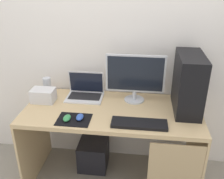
{
  "coord_description": "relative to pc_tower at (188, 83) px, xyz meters",
  "views": [
    {
      "loc": [
        0.23,
        -1.84,
        1.8
      ],
      "look_at": [
        0.0,
        0.0,
        0.93
      ],
      "focal_mm": 40.61,
      "sensor_mm": 36.0,
      "label": 1
    }
  ],
  "objects": [
    {
      "name": "laptop",
      "position": [
        -0.88,
        0.12,
        -0.19
      ],
      "size": [
        0.33,
        0.23,
        0.23
      ],
      "color": "silver",
      "rests_on": "desk"
    },
    {
      "name": "desk",
      "position": [
        -0.59,
        -0.09,
        -0.38
      ],
      "size": [
        1.47,
        0.67,
        0.75
      ],
      "color": "tan",
      "rests_on": "ground_plane"
    },
    {
      "name": "subwoofer",
      "position": [
        -0.81,
        0.06,
        -0.84
      ],
      "size": [
        0.28,
        0.28,
        0.28
      ],
      "primitive_type": "cube",
      "color": "black",
      "rests_on": "ground_plane"
    },
    {
      "name": "projector",
      "position": [
        -1.22,
        -0.01,
        -0.18
      ],
      "size": [
        0.2,
        0.14,
        0.12
      ],
      "primitive_type": "cube",
      "color": "silver",
      "rests_on": "desk"
    },
    {
      "name": "mouse_left",
      "position": [
        -0.83,
        -0.27,
        -0.21
      ],
      "size": [
        0.06,
        0.1,
        0.03
      ],
      "primitive_type": "ellipsoid",
      "color": "#2D51B2",
      "rests_on": "mousepad"
    },
    {
      "name": "wall_back",
      "position": [
        -0.6,
        0.3,
        0.32
      ],
      "size": [
        4.0,
        0.05,
        2.6
      ],
      "color": "silver",
      "rests_on": "ground_plane"
    },
    {
      "name": "keyboard",
      "position": [
        -0.37,
        -0.29,
        -0.22
      ],
      "size": [
        0.42,
        0.14,
        0.02
      ],
      "primitive_type": "cube",
      "color": "black",
      "rests_on": "desk"
    },
    {
      "name": "mouse_right",
      "position": [
        -0.93,
        -0.3,
        -0.21
      ],
      "size": [
        0.06,
        0.1,
        0.03
      ],
      "primitive_type": "ellipsoid",
      "color": "#338C4C",
      "rests_on": "mousepad"
    },
    {
      "name": "monitor",
      "position": [
        -0.43,
        0.1,
        -0.01
      ],
      "size": [
        0.5,
        0.18,
        0.42
      ],
      "color": "#B7BCC6",
      "rests_on": "desk"
    },
    {
      "name": "ground_plane",
      "position": [
        -0.61,
        -0.08,
        -0.98
      ],
      "size": [
        8.0,
        8.0,
        0.0
      ],
      "primitive_type": "plane",
      "color": "gray"
    },
    {
      "name": "mousepad",
      "position": [
        -0.88,
        -0.28,
        -0.23
      ],
      "size": [
        0.26,
        0.2,
        0.0
      ],
      "primitive_type": "cube",
      "color": "black",
      "rests_on": "desk"
    },
    {
      "name": "speaker",
      "position": [
        -1.24,
        0.15,
        -0.16
      ],
      "size": [
        0.07,
        0.07,
        0.16
      ],
      "primitive_type": "cylinder",
      "color": "#B7BCC6",
      "rests_on": "desk"
    },
    {
      "name": "pc_tower",
      "position": [
        0.0,
        0.0,
        0.0
      ],
      "size": [
        0.2,
        0.44,
        0.47
      ],
      "primitive_type": "cube",
      "color": "black",
      "rests_on": "desk"
    }
  ]
}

